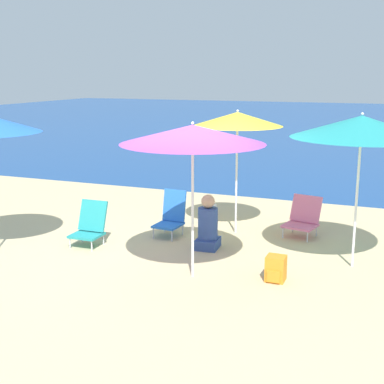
% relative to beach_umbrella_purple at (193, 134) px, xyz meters
% --- Properties ---
extents(ground_plane, '(60.00, 60.00, 0.00)m').
position_rel_beach_umbrella_purple_xyz_m(ground_plane, '(-0.28, 0.26, -1.96)').
color(ground_plane, '#D1BA89').
extents(sea_water, '(60.00, 40.00, 0.01)m').
position_rel_beach_umbrella_purple_xyz_m(sea_water, '(-0.28, 24.95, -1.96)').
color(sea_water, '#19478C').
rests_on(sea_water, ground).
extents(beach_umbrella_purple, '(1.93, 1.93, 2.13)m').
position_rel_beach_umbrella_purple_xyz_m(beach_umbrella_purple, '(0.00, 0.00, 0.00)').
color(beach_umbrella_purple, white).
rests_on(beach_umbrella_purple, ground).
extents(beach_umbrella_yellow, '(1.53, 1.53, 2.15)m').
position_rel_beach_umbrella_purple_xyz_m(beach_umbrella_yellow, '(-0.06, 2.20, 0.02)').
color(beach_umbrella_yellow, white).
rests_on(beach_umbrella_yellow, ground).
extents(beach_umbrella_teal, '(1.94, 1.94, 2.22)m').
position_rel_beach_umbrella_purple_xyz_m(beach_umbrella_teal, '(2.01, 1.21, 0.06)').
color(beach_umbrella_teal, white).
rests_on(beach_umbrella_teal, ground).
extents(beach_chair_teal, '(0.48, 0.54, 0.71)m').
position_rel_beach_umbrella_purple_xyz_m(beach_chair_teal, '(-2.07, 0.70, -1.63)').
color(beach_chair_teal, silver).
rests_on(beach_chair_teal, ground).
extents(beach_chair_pink, '(0.63, 0.67, 0.68)m').
position_rel_beach_umbrella_purple_xyz_m(beach_chair_pink, '(1.07, 2.46, -1.64)').
color(beach_chair_pink, silver).
rests_on(beach_chair_pink, ground).
extents(beach_chair_blue, '(0.45, 0.57, 0.78)m').
position_rel_beach_umbrella_purple_xyz_m(beach_chair_blue, '(-1.05, 1.66, -1.60)').
color(beach_chair_blue, silver).
rests_on(beach_chair_blue, ground).
extents(person_seated_far, '(0.38, 0.43, 0.88)m').
position_rel_beach_umbrella_purple_xyz_m(person_seated_far, '(-0.22, 1.22, -1.60)').
color(person_seated_far, '#334C8C').
rests_on(person_seated_far, ground).
extents(backpack_orange, '(0.26, 0.27, 0.35)m').
position_rel_beach_umbrella_purple_xyz_m(backpack_orange, '(1.10, 0.26, -1.79)').
color(backpack_orange, orange).
rests_on(backpack_orange, ground).
extents(seagull, '(0.27, 0.11, 0.23)m').
position_rel_beach_umbrella_purple_xyz_m(seagull, '(-0.86, 3.16, -1.82)').
color(seagull, gold).
rests_on(seagull, ground).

